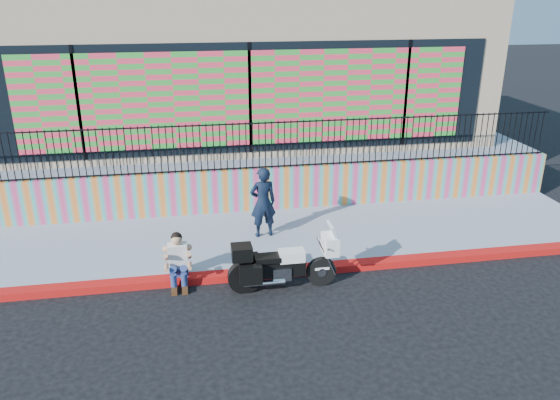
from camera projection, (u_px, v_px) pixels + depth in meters
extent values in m
plane|color=black|center=(277.00, 275.00, 11.15)|extent=(90.00, 90.00, 0.00)
cube|color=red|center=(277.00, 272.00, 11.12)|extent=(16.00, 0.30, 0.15)
cube|color=#8B92A7|center=(265.00, 238.00, 12.63)|extent=(16.00, 3.00, 0.15)
cube|color=#E03B76|center=(256.00, 189.00, 13.88)|extent=(16.00, 0.20, 1.10)
cube|color=#8B92A7|center=(236.00, 141.00, 18.59)|extent=(16.00, 10.00, 1.25)
cube|color=tan|center=(235.00, 63.00, 17.46)|extent=(14.00, 8.00, 4.00)
cube|color=black|center=(250.00, 99.00, 13.91)|extent=(12.60, 0.04, 2.80)
cube|color=#F93754|center=(250.00, 99.00, 13.89)|extent=(11.48, 0.02, 2.40)
cylinder|color=black|center=(321.00, 271.00, 10.68)|extent=(0.59, 0.12, 0.59)
cylinder|color=black|center=(245.00, 278.00, 10.44)|extent=(0.59, 0.12, 0.59)
cube|color=black|center=(283.00, 268.00, 10.51)|extent=(0.84, 0.25, 0.30)
cube|color=silver|center=(281.00, 272.00, 10.53)|extent=(0.35, 0.30, 0.27)
cube|color=white|center=(292.00, 255.00, 10.45)|extent=(0.49, 0.28, 0.21)
cube|color=black|center=(267.00, 258.00, 10.38)|extent=(0.49, 0.30, 0.11)
cube|color=white|center=(330.00, 244.00, 10.50)|extent=(0.27, 0.46, 0.37)
cube|color=silver|center=(332.00, 231.00, 10.40)|extent=(0.16, 0.41, 0.30)
cube|color=black|center=(242.00, 252.00, 10.24)|extent=(0.39, 0.37, 0.27)
cube|color=black|center=(251.00, 275.00, 10.14)|extent=(0.43, 0.16, 0.35)
cube|color=black|center=(248.00, 262.00, 10.63)|extent=(0.43, 0.16, 0.35)
cube|color=white|center=(321.00, 267.00, 10.65)|extent=(0.28, 0.14, 0.05)
imported|color=black|center=(263.00, 202.00, 12.30)|extent=(0.64, 0.46, 1.64)
cube|color=navy|center=(179.00, 270.00, 10.83)|extent=(0.36, 0.28, 0.18)
cube|color=silver|center=(178.00, 255.00, 10.67)|extent=(0.38, 0.27, 0.54)
sphere|color=tan|center=(177.00, 240.00, 10.51)|extent=(0.21, 0.21, 0.21)
cube|color=#472814|center=(174.00, 290.00, 10.48)|extent=(0.11, 0.26, 0.10)
cube|color=#472814|center=(185.00, 289.00, 10.51)|extent=(0.11, 0.26, 0.10)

